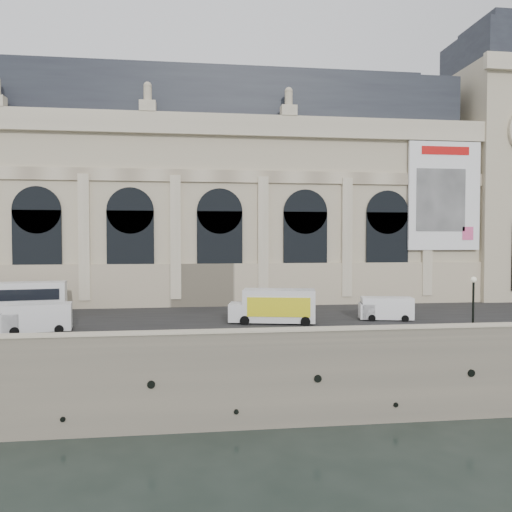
{
  "coord_description": "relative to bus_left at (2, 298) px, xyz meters",
  "views": [
    {
      "loc": [
        -7.02,
        -35.36,
        13.86
      ],
      "look_at": [
        0.21,
        22.0,
        11.84
      ],
      "focal_mm": 35.0,
      "sensor_mm": 36.0,
      "label": 1
    }
  ],
  "objects": [
    {
      "name": "van_b",
      "position": [
        5.58,
        -8.48,
        -0.73
      ],
      "size": [
        5.73,
        2.98,
        2.43
      ],
      "color": "silver",
      "rests_on": "quay"
    },
    {
      "name": "quay",
      "position": [
        25.8,
        18.63,
        -4.97
      ],
      "size": [
        160.0,
        70.0,
        6.0
      ],
      "primitive_type": "cube",
      "color": "gray",
      "rests_on": "ground"
    },
    {
      "name": "lamp_right",
      "position": [
        41.34,
        -13.95,
        0.41
      ],
      "size": [
        0.49,
        0.49,
        4.78
      ],
      "color": "black",
      "rests_on": "quay"
    },
    {
      "name": "bus_left",
      "position": [
        0.0,
        0.0,
        0.0
      ],
      "size": [
        12.15,
        4.2,
        3.51
      ],
      "color": "silver",
      "rests_on": "quay"
    },
    {
      "name": "box_truck",
      "position": [
        26.18,
        -6.47,
        -0.37
      ],
      "size": [
        8.23,
        4.11,
        3.18
      ],
      "color": "silver",
      "rests_on": "quay"
    },
    {
      "name": "van_c",
      "position": [
        36.9,
        -5.97,
        -0.83
      ],
      "size": [
        5.28,
        2.85,
        2.23
      ],
      "color": "white",
      "rests_on": "quay"
    },
    {
      "name": "parapet",
      "position": [
        25.8,
        -15.77,
        -1.35
      ],
      "size": [
        160.0,
        1.4,
        1.21
      ],
      "color": "gray",
      "rests_on": "quay"
    },
    {
      "name": "street",
      "position": [
        25.8,
        -2.37,
        -1.94
      ],
      "size": [
        160.0,
        24.0,
        0.06
      ],
      "primitive_type": "cube",
      "color": "#2D2D2D",
      "rests_on": "quay"
    },
    {
      "name": "ground",
      "position": [
        25.8,
        -16.37,
        -7.97
      ],
      "size": [
        260.0,
        260.0,
        0.0
      ],
      "primitive_type": "plane",
      "color": "black",
      "rests_on": "ground"
    },
    {
      "name": "museum",
      "position": [
        19.82,
        14.49,
        11.75
      ],
      "size": [
        69.0,
        18.7,
        29.1
      ],
      "color": "#B7AB8D",
      "rests_on": "quay"
    },
    {
      "name": "clock_pavilion",
      "position": [
        59.8,
        11.56,
        15.45
      ],
      "size": [
        13.0,
        14.72,
        36.7
      ],
      "color": "#B7AB8D",
      "rests_on": "quay"
    }
  ]
}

